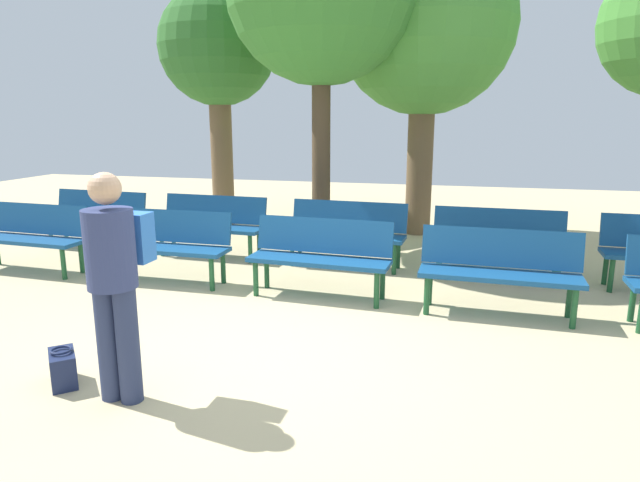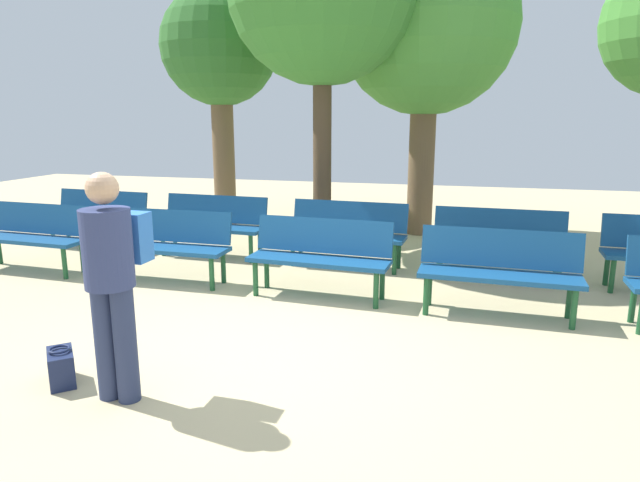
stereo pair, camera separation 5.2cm
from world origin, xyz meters
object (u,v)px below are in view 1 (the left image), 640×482
(bench_r1_c3, at_px, (498,239))
(bench_r0_c2, at_px, (321,253))
(bench_r0_c0, at_px, (31,233))
(tree_0, at_px, (218,51))
(bench_r0_c3, at_px, (499,267))
(bench_r1_c1, at_px, (212,222))
(bench_r0_c1, at_px, (167,241))
(bench_r1_c0, at_px, (97,216))
(tree_1, at_px, (425,26))
(bench_r1_c2, at_px, (347,230))
(visitor_with_backpack, at_px, (115,274))
(handbag, at_px, (63,368))

(bench_r1_c3, bearing_deg, bench_r0_c2, -146.94)
(bench_r0_c0, bearing_deg, bench_r0_c2, 1.67)
(bench_r0_c2, relative_size, tree_0, 0.38)
(tree_0, bearing_deg, bench_r0_c3, -39.04)
(bench_r1_c1, distance_m, tree_0, 3.59)
(bench_r0_c1, relative_size, bench_r1_c3, 0.99)
(bench_r0_c1, bearing_deg, bench_r0_c2, -2.17)
(bench_r0_c1, relative_size, bench_r1_c0, 0.98)
(bench_r1_c1, height_order, tree_1, tree_1)
(bench_r0_c3, xyz_separation_m, bench_r1_c1, (-3.91, 1.54, 0.00))
(bench_r0_c1, xyz_separation_m, bench_r1_c1, (-0.01, 1.31, 0.00))
(bench_r0_c3, distance_m, bench_r1_c2, 2.39)
(bench_r0_c2, distance_m, bench_r1_c3, 2.32)
(bench_r0_c2, height_order, tree_1, tree_1)
(bench_r1_c1, bearing_deg, bench_r0_c3, -18.96)
(bench_r0_c1, height_order, bench_r1_c1, same)
(bench_r1_c3, bearing_deg, visitor_with_backpack, -124.52)
(bench_r0_c2, distance_m, bench_r1_c1, 2.43)
(bench_r1_c0, bearing_deg, bench_r0_c2, -16.30)
(bench_r0_c2, bearing_deg, bench_r1_c0, 163.26)
(bench_r1_c3, distance_m, tree_1, 4.06)
(bench_r0_c3, distance_m, tree_0, 6.64)
(bench_r1_c3, bearing_deg, bench_r1_c0, 179.42)
(tree_0, height_order, tree_1, tree_1)
(bench_r0_c3, bearing_deg, bench_r0_c2, 178.30)
(bench_r1_c2, distance_m, bench_r1_c3, 1.96)
(bench_r1_c1, distance_m, handbag, 4.03)
(bench_r1_c0, height_order, bench_r1_c2, same)
(bench_r0_c0, height_order, bench_r1_c2, same)
(bench_r0_c0, bearing_deg, bench_r0_c3, 0.90)
(bench_r1_c1, height_order, handbag, bench_r1_c1)
(bench_r0_c0, distance_m, handbag, 3.72)
(bench_r0_c3, relative_size, bench_r1_c0, 0.99)
(bench_r0_c3, height_order, bench_r1_c2, same)
(bench_r0_c1, distance_m, bench_r0_c2, 1.98)
(bench_r1_c0, height_order, tree_0, tree_0)
(bench_r0_c2, xyz_separation_m, handbag, (-1.39, -2.56, -0.37))
(bench_r0_c0, height_order, tree_0, tree_0)
(bench_r0_c0, relative_size, bench_r1_c2, 1.00)
(bench_r0_c0, height_order, bench_r1_c1, same)
(tree_0, bearing_deg, handbag, -77.25)
(bench_r1_c2, xyz_separation_m, bench_r1_c3, (1.96, -0.12, 0.00))
(visitor_with_backpack, bearing_deg, handbag, -4.55)
(tree_1, bearing_deg, visitor_with_backpack, -104.39)
(bench_r1_c0, bearing_deg, bench_r1_c1, 2.67)
(bench_r1_c2, relative_size, tree_1, 0.33)
(bench_r1_c3, relative_size, tree_0, 0.38)
(bench_r0_c0, relative_size, bench_r0_c2, 1.00)
(bench_r0_c1, xyz_separation_m, bench_r1_c3, (3.96, 1.11, 0.00))
(bench_r0_c3, bearing_deg, tree_0, 143.09)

